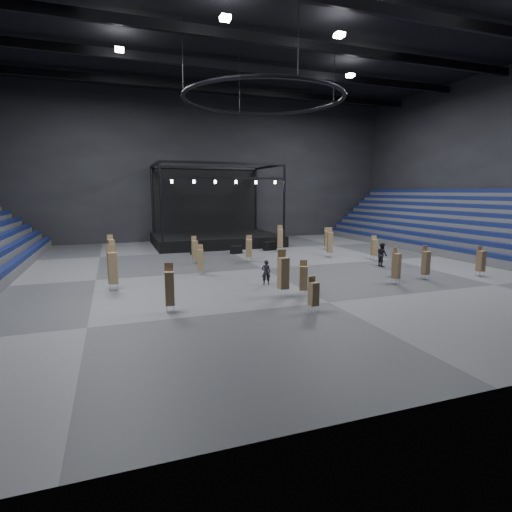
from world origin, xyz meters
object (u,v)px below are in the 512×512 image
object	(u,v)px
flight_case_right	(270,246)
chair_stack_6	(330,242)
chair_stack_2	(283,272)
chair_stack_13	(280,238)
crew_member	(382,255)
chair_stack_15	(249,248)
chair_stack_1	(195,249)
flight_case_mid	(236,250)
chair_stack_0	(481,260)
chair_stack_9	(201,259)
man_center	(266,272)
chair_stack_8	(374,247)
chair_stack_11	(313,293)
chair_stack_10	(395,264)
chair_stack_14	(111,249)
chair_stack_4	(303,277)
flight_case_left	(196,251)
chair_stack_16	(396,265)
chair_stack_5	(170,287)
stage	(214,232)
chair_stack_3	(426,262)
chair_stack_12	(112,267)
chair_stack_7	(326,238)

from	to	relation	value
flight_case_right	chair_stack_6	bearing A→B (deg)	-56.77
chair_stack_2	chair_stack_13	world-z (taller)	chair_stack_2
chair_stack_2	crew_member	bearing A→B (deg)	23.10
chair_stack_15	chair_stack_1	bearing A→B (deg)	-167.41
flight_case_mid	chair_stack_13	world-z (taller)	chair_stack_13
flight_case_mid	chair_stack_0	world-z (taller)	chair_stack_0
chair_stack_9	man_center	world-z (taller)	chair_stack_9
chair_stack_1	chair_stack_8	world-z (taller)	chair_stack_1
chair_stack_9	chair_stack_11	bearing A→B (deg)	-64.09
chair_stack_10	man_center	world-z (taller)	chair_stack_10
man_center	flight_case_mid	bearing A→B (deg)	-76.16
chair_stack_10	chair_stack_15	world-z (taller)	chair_stack_15
chair_stack_9	crew_member	bearing A→B (deg)	1.83
chair_stack_10	chair_stack_14	bearing A→B (deg)	162.41
chair_stack_15	chair_stack_2	bearing A→B (deg)	-78.51
chair_stack_9	man_center	bearing A→B (deg)	-45.75
chair_stack_8	chair_stack_4	bearing A→B (deg)	-127.43
chair_stack_1	chair_stack_13	xyz separation A→B (m)	(9.60, 3.94, 0.19)
flight_case_left	chair_stack_6	size ratio (longest dim) A/B	0.41
flight_case_mid	chair_stack_6	distance (m)	9.23
chair_stack_6	chair_stack_16	distance (m)	11.49
man_center	flight_case_right	bearing A→B (deg)	-90.07
chair_stack_5	chair_stack_0	bearing A→B (deg)	9.29
stage	chair_stack_3	xyz separation A→B (m)	(9.41, -23.76, -0.24)
chair_stack_1	chair_stack_9	size ratio (longest dim) A/B	1.06
chair_stack_9	chair_stack_14	world-z (taller)	chair_stack_14
stage	chair_stack_12	size ratio (longest dim) A/B	4.83
chair_stack_5	chair_stack_3	bearing A→B (deg)	11.94
chair_stack_5	chair_stack_11	bearing A→B (deg)	-13.48
chair_stack_0	chair_stack_5	bearing A→B (deg)	179.37
chair_stack_13	stage	bearing A→B (deg)	137.51
chair_stack_1	chair_stack_4	world-z (taller)	chair_stack_1
flight_case_left	man_center	world-z (taller)	man_center
flight_case_mid	chair_stack_5	distance (m)	19.71
chair_stack_12	flight_case_mid	bearing A→B (deg)	36.99
chair_stack_4	chair_stack_8	size ratio (longest dim) A/B	0.97
chair_stack_9	chair_stack_16	distance (m)	13.85
stage	chair_stack_13	xyz separation A→B (m)	(4.91, -8.22, -0.04)
chair_stack_4	chair_stack_7	world-z (taller)	chair_stack_7
chair_stack_7	flight_case_left	bearing A→B (deg)	-175.48
flight_case_mid	chair_stack_12	size ratio (longest dim) A/B	0.39
chair_stack_16	chair_stack_14	bearing A→B (deg)	119.93
flight_case_left	chair_stack_3	bearing A→B (deg)	-52.00
flight_case_left	chair_stack_5	distance (m)	19.15
chair_stack_6	chair_stack_15	size ratio (longest dim) A/B	1.20
flight_case_left	flight_case_mid	world-z (taller)	flight_case_mid
man_center	chair_stack_8	bearing A→B (deg)	-132.98
chair_stack_7	chair_stack_8	bearing A→B (deg)	-72.97
chair_stack_7	chair_stack_14	world-z (taller)	chair_stack_14
chair_stack_3	chair_stack_12	distance (m)	21.11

